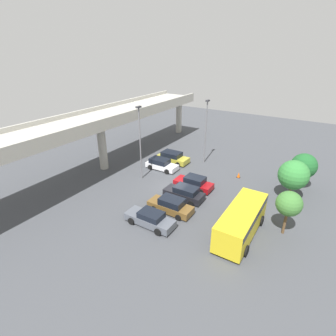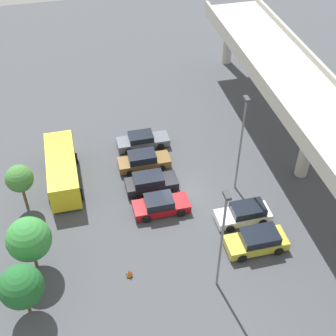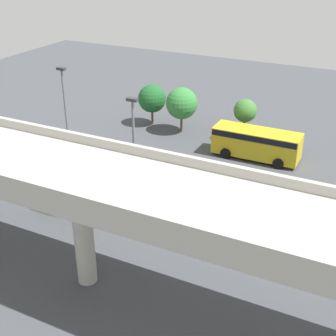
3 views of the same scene
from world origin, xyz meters
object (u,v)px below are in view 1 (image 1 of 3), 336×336
lamp_post_near_aisle (206,128)px  tree_front_right (304,166)px  shuttle_bus (242,219)px  parked_car_5 (172,157)px  parked_car_0 (150,219)px  parked_car_2 (184,193)px  traffic_cone (239,175)px  lamp_post_mid_lot (140,139)px  tree_front_centre (294,175)px  parked_car_3 (194,183)px  parked_car_4 (161,164)px  tree_front_left (289,204)px  parked_car_1 (171,205)px

lamp_post_near_aisle → tree_front_right: lamp_post_near_aisle is taller
shuttle_bus → parked_car_5: bearing=51.8°
parked_car_0 → parked_car_2: (5.80, -0.44, 0.05)m
traffic_cone → lamp_post_mid_lot: bearing=123.3°
tree_front_centre → tree_front_right: 3.68m
parked_car_3 → shuttle_bus: bearing=144.1°
parked_car_0 → tree_front_centre: bearing=-131.0°
parked_car_2 → lamp_post_near_aisle: (10.41, 2.52, 4.44)m
parked_car_3 → parked_car_4: bearing=-21.6°
parked_car_2 → tree_front_centre: bearing=-148.7°
parked_car_3 → parked_car_5: bearing=-40.7°
parked_car_4 → parked_car_5: (2.83, -0.06, 0.04)m
tree_front_left → parked_car_3: bearing=73.5°
parked_car_5 → lamp_post_mid_lot: bearing=-95.5°
tree_front_centre → traffic_cone: bearing=69.2°
traffic_cone → lamp_post_near_aisle: bearing=70.4°
parked_car_4 → tree_front_right: (4.36, -16.78, 2.11)m
parked_car_0 → parked_car_4: bearing=-61.2°
parked_car_1 → tree_front_left: size_ratio=1.11×
lamp_post_mid_lot → tree_front_right: size_ratio=2.14×
parked_car_1 → parked_car_4: (8.09, 6.52, -0.01)m
lamp_post_mid_lot → traffic_cone: lamp_post_mid_lot is taller
lamp_post_mid_lot → tree_front_centre: size_ratio=1.99×
shuttle_bus → lamp_post_mid_lot: size_ratio=0.84×
tree_front_centre → traffic_cone: (2.43, 6.40, -2.70)m
lamp_post_near_aisle → parked_car_3: bearing=-163.5°
parked_car_0 → lamp_post_near_aisle: size_ratio=0.54×
parked_car_4 → parked_car_0: bearing=-61.2°
parked_car_2 → lamp_post_near_aisle: size_ratio=0.49×
parked_car_0 → parked_car_1: size_ratio=1.05×
tree_front_left → tree_front_centre: bearing=5.4°
parked_car_3 → tree_front_left: tree_front_left is taller
parked_car_3 → tree_front_left: bearing=163.5°
parked_car_2 → shuttle_bus: bearing=159.8°
parked_car_0 → parked_car_5: bearing=-66.6°
parked_car_0 → parked_car_2: bearing=-94.3°
shuttle_bus → parked_car_3: bearing=54.1°
parked_car_1 → lamp_post_mid_lot: size_ratio=0.51×
lamp_post_near_aisle → shuttle_bus: bearing=-143.5°
parked_car_1 → parked_car_5: size_ratio=1.01×
parked_car_4 → traffic_cone: bearing=17.8°
traffic_cone → parked_car_3: bearing=147.7°
lamp_post_near_aisle → lamp_post_mid_lot: size_ratio=0.98×
parked_car_1 → parked_car_3: bearing=-87.1°
parked_car_1 → shuttle_bus: size_ratio=0.61×
shuttle_bus → tree_front_centre: 9.04m
parked_car_1 → tree_front_right: size_ratio=1.08×
parked_car_0 → parked_car_4: size_ratio=1.11×
parked_car_1 → parked_car_4: parked_car_1 is taller
shuttle_bus → tree_front_right: 12.63m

